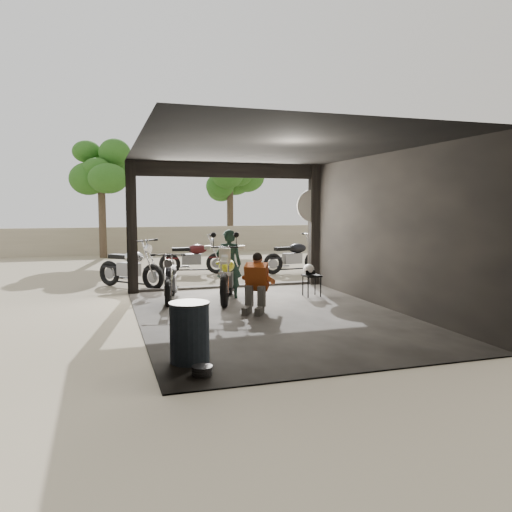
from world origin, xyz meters
TOP-DOWN VIEW (x-y plane):
  - ground at (0.00, 0.00)m, footprint 80.00×80.00m
  - garage at (0.00, 0.55)m, footprint 7.00×7.13m
  - boundary_wall at (0.00, 14.00)m, footprint 18.00×0.30m
  - tree_left at (-3.00, 12.50)m, footprint 2.20×2.20m
  - tree_right at (2.80, 14.00)m, footprint 2.20×2.20m
  - main_bike at (-0.43, 1.75)m, footprint 1.39×2.11m
  - left_bike at (-1.64, 2.12)m, footprint 1.00×1.75m
  - outside_bike_a at (-2.38, 4.23)m, footprint 1.87×1.91m
  - outside_bike_b at (-0.35, 6.43)m, footprint 1.93×1.05m
  - outside_bike_c at (2.74, 5.70)m, footprint 1.93×0.98m
  - rider at (-0.32, 2.04)m, footprint 0.66×0.52m
  - mechanic at (-0.21, 0.36)m, footprint 0.91×0.98m
  - stool at (1.57, 1.65)m, footprint 0.38×0.38m
  - helmet at (1.51, 1.70)m, footprint 0.33×0.34m
  - oil_drum at (-2.00, -2.41)m, footprint 0.62×0.62m
  - sign_post at (2.29, 3.33)m, footprint 0.85×0.08m

SIDE VIEW (x-z plane):
  - ground at x=0.00m, z-range 0.00..0.00m
  - oil_drum at x=-2.00m, z-range 0.00..0.82m
  - stool at x=1.57m, z-range 0.19..0.71m
  - left_bike at x=-1.64m, z-range 0.00..1.11m
  - mechanic at x=-0.21m, z-range 0.00..1.15m
  - boundary_wall at x=0.00m, z-range 0.00..1.20m
  - outside_bike_b at x=-0.35m, z-range 0.00..1.24m
  - outside_bike_c at x=2.74m, z-range 0.00..1.25m
  - outside_bike_a at x=-2.38m, z-range 0.00..1.28m
  - helmet at x=1.51m, z-range 0.52..0.78m
  - main_bike at x=-0.43m, z-range 0.00..1.30m
  - rider at x=-0.32m, z-range 0.00..1.59m
  - garage at x=0.00m, z-range -0.32..2.88m
  - sign_post at x=2.29m, z-range 0.46..3.01m
  - tree_right at x=2.80m, z-range 1.06..6.06m
  - tree_left at x=-3.00m, z-range 1.19..6.79m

